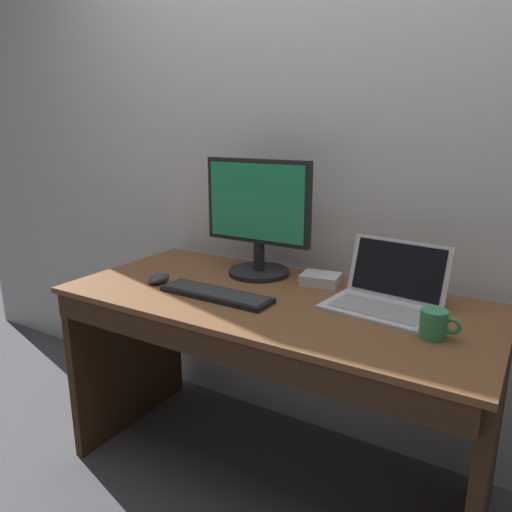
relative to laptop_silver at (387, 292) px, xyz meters
name	(u,v)px	position (x,y,z in m)	size (l,w,h in m)	color
ground_plane	(271,475)	(-0.38, -0.11, -0.81)	(14.00, 14.00, 0.00)	#4C4C51
back_wall	(326,121)	(-0.38, 0.31, 0.56)	(4.87, 0.04, 2.75)	silver
desk	(270,358)	(-0.38, -0.13, -0.29)	(1.54, 0.71, 0.76)	brown
laptop_silver	(387,292)	(0.00, 0.00, 0.00)	(0.39, 0.32, 0.21)	silver
external_monitor	(258,219)	(-0.56, 0.08, 0.18)	(0.46, 0.25, 0.47)	black
wired_keyboard	(216,294)	(-0.55, -0.23, -0.04)	(0.43, 0.13, 0.02)	black
computer_mouse	(159,278)	(-0.84, -0.21, -0.03)	(0.07, 0.10, 0.04)	#38383D
external_drive_box	(321,279)	(-0.29, 0.10, -0.03)	(0.14, 0.11, 0.04)	silver
coffee_mug	(434,324)	(0.19, -0.18, -0.01)	(0.12, 0.08, 0.09)	#388E56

